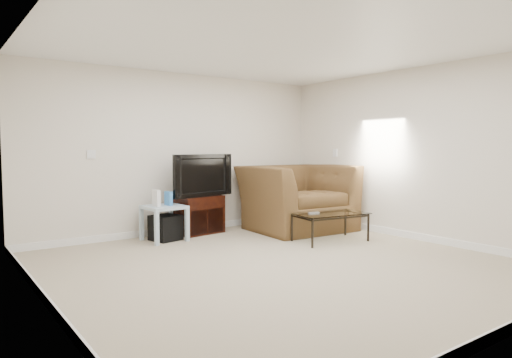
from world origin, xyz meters
TOP-DOWN VIEW (x-y plane):
  - floor at (0.00, 0.00)m, footprint 5.00×5.00m
  - ceiling at (0.00, 0.00)m, footprint 5.00×5.00m
  - wall_back at (0.00, 2.50)m, footprint 5.00×0.02m
  - wall_left at (-2.50, 0.00)m, footprint 0.02×5.00m
  - wall_right at (2.50, 0.00)m, footprint 0.02×5.00m
  - plate_back at (-1.40, 2.49)m, footprint 0.12×0.02m
  - plate_right_switch at (2.49, 1.60)m, footprint 0.02×0.09m
  - plate_right_outlet at (2.49, 1.30)m, footprint 0.02×0.08m
  - tv_stand at (0.16, 2.28)m, footprint 0.77×0.58m
  - dvd_player at (0.16, 2.24)m, footprint 0.40×0.30m
  - television at (0.16, 2.25)m, footprint 1.07×0.41m
  - side_table at (-0.52, 2.05)m, footprint 0.56×0.56m
  - subwoofer at (-0.49, 2.07)m, footprint 0.44×0.44m
  - game_console at (-0.65, 2.02)m, footprint 0.06×0.17m
  - game_case at (-0.46, 2.03)m, footprint 0.07×0.15m
  - recliner at (1.64, 1.62)m, footprint 1.69×1.16m
  - coffee_table at (1.39, 0.62)m, footprint 1.12×0.73m
  - remote at (1.17, 0.73)m, footprint 0.17×0.08m

SIDE VIEW (x-z plane):
  - floor at x=0.00m, z-range 0.00..0.00m
  - subwoofer at x=-0.49m, z-range 0.00..0.37m
  - coffee_table at x=1.39m, z-range 0.00..0.41m
  - side_table at x=-0.52m, z-range 0.00..0.51m
  - tv_stand at x=0.16m, z-range 0.00..0.59m
  - plate_right_outlet at x=2.49m, z-range 0.24..0.36m
  - remote at x=1.17m, z-range 0.41..0.43m
  - dvd_player at x=0.16m, z-range 0.47..0.52m
  - game_case at x=-0.46m, z-range 0.51..0.71m
  - game_console at x=-0.65m, z-range 0.51..0.75m
  - recliner at x=1.64m, z-range 0.00..1.42m
  - television at x=0.16m, z-range 0.59..1.24m
  - wall_back at x=0.00m, z-range 0.00..2.50m
  - wall_left at x=-2.50m, z-range 0.00..2.50m
  - wall_right at x=2.50m, z-range 0.00..2.50m
  - plate_back at x=-1.40m, z-range 1.19..1.31m
  - plate_right_switch at x=2.49m, z-range 1.19..1.31m
  - ceiling at x=0.00m, z-range 2.50..2.50m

